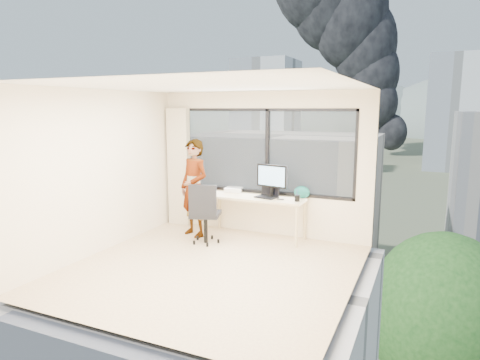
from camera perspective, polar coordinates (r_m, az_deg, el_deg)
The scene contains 24 objects.
floor at distance 6.29m, azimuth -3.82°, elevation -11.82°, with size 4.00×4.00×0.01m, color beige.
ceiling at distance 5.86m, azimuth -4.11°, elevation 12.57°, with size 4.00×4.00×0.01m, color white.
wall_front at distance 4.31m, azimuth -16.59°, elevation -4.18°, with size 4.00×0.01×2.60m, color #F6E1BE.
wall_left at distance 7.09m, azimuth -18.37°, elevation 1.07°, with size 0.01×4.00×2.60m, color #F6E1BE.
wall_right at distance 5.31m, azimuth 15.47°, elevation -1.56°, with size 0.01×4.00×2.60m, color #F6E1BE.
window_wall at distance 7.69m, azimuth 3.40°, elevation 3.88°, with size 3.30×0.16×1.55m, color black, non-canonical shape.
curtain at distance 8.42m, azimuth -8.25°, elevation 1.73°, with size 0.45×0.14×2.30m, color beige.
desk at distance 7.60m, azimuth 2.04°, elevation -5.00°, with size 1.80×0.60×0.75m, color beige.
chair at distance 7.27m, azimuth -4.70°, elevation -4.37°, with size 0.55×0.55×1.08m, color black, non-canonical shape.
person at distance 7.64m, azimuth -6.23°, elevation -1.09°, with size 0.64×0.42×1.76m, color #2D2D33.
monitor at distance 7.41m, azimuth 4.34°, elevation -0.10°, with size 0.59×0.13×0.59m, color black, non-canonical shape.
game_console at distance 7.94m, azimuth -0.84°, elevation -1.30°, with size 0.32×0.26×0.08m, color white.
laptop at distance 7.40m, azimuth 3.60°, elevation -1.50°, with size 0.37×0.39×0.24m, color black, non-canonical shape.
cellphone at distance 7.28m, azimuth 5.50°, elevation -2.61°, with size 0.12×0.05×0.01m, color black.
pen_cup at distance 7.17m, azimuth 7.75°, elevation -2.45°, with size 0.09×0.09×0.11m, color black.
handbag at distance 7.43m, azimuth 8.37°, elevation -1.63°, with size 0.28×0.14×0.21m, color #0C4942.
exterior_ground at distance 126.24m, azimuth 22.72°, elevation 1.54°, with size 400.00×400.00×0.04m, color #515B3D.
near_bldg_a at distance 38.22m, azimuth 5.52°, elevation -4.42°, with size 16.00×12.00×14.00m, color beige.
far_tower_a at distance 107.06m, azimuth 3.55°, elevation 8.47°, with size 14.00×14.00×28.00m, color silver.
far_tower_b at distance 125.27m, azimuth 26.86°, elevation 8.09°, with size 13.00×13.00×30.00m, color silver.
far_tower_d at distance 167.45m, azimuth 2.17°, elevation 7.90°, with size 16.00×14.00×22.00m, color silver.
hill_a at distance 347.94m, azimuth 3.51°, elevation 7.02°, with size 288.00×216.00×90.00m, color slate.
tree_a at distance 35.23m, azimuth -9.98°, elevation -10.88°, with size 7.00×7.00×8.00m, color #1B4918, non-canonical shape.
tree_b at distance 26.02m, azimuth 25.43°, elevation -18.26°, with size 7.60×7.60×9.00m, color #1B4918, non-canonical shape.
Camera 1 is at (2.76, -5.16, 2.31)m, focal length 31.53 mm.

